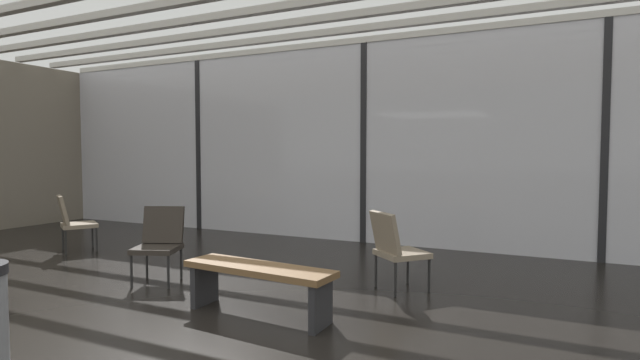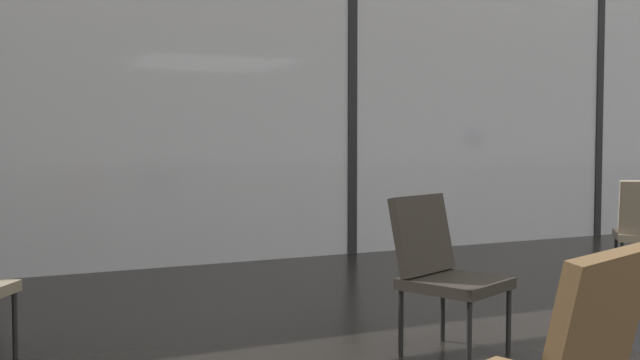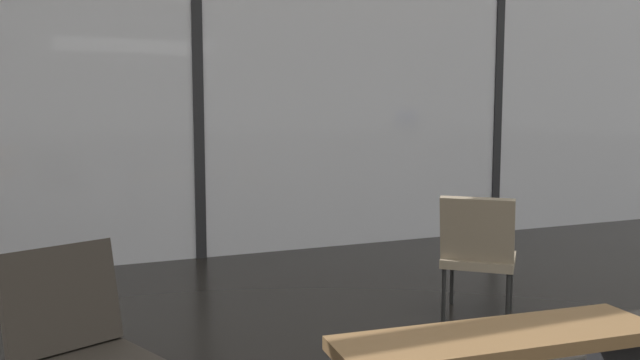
# 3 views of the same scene
# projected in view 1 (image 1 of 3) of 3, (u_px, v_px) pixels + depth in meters

# --- Properties ---
(ground_plane) EXTENTS (60.00, 60.00, 0.00)m
(ground_plane) POSITION_uv_depth(u_px,v_px,m) (113.00, 356.00, 3.62)
(ground_plane) COLOR black
(glass_curtain_wall) EXTENTS (14.00, 0.08, 3.33)m
(glass_curtain_wall) POSITION_uv_depth(u_px,v_px,m) (364.00, 144.00, 8.19)
(glass_curtain_wall) COLOR silver
(glass_curtain_wall) RESTS_ON ground
(window_mullion_0) EXTENTS (0.10, 0.12, 3.33)m
(window_mullion_0) POSITION_uv_depth(u_px,v_px,m) (200.00, 145.00, 9.72)
(window_mullion_0) COLOR black
(window_mullion_0) RESTS_ON ground
(window_mullion_1) EXTENTS (0.10, 0.12, 3.33)m
(window_mullion_1) POSITION_uv_depth(u_px,v_px,m) (364.00, 144.00, 8.19)
(window_mullion_1) COLOR black
(window_mullion_1) RESTS_ON ground
(window_mullion_2) EXTENTS (0.10, 0.12, 3.33)m
(window_mullion_2) POSITION_uv_depth(u_px,v_px,m) (605.00, 141.00, 6.66)
(window_mullion_2) COLOR black
(window_mullion_2) RESTS_ON ground
(parked_airplane) EXTENTS (10.72, 3.68, 3.68)m
(parked_airplane) POSITION_uv_depth(u_px,v_px,m) (451.00, 140.00, 12.42)
(parked_airplane) COLOR silver
(parked_airplane) RESTS_ON ground
(lounge_chair_0) EXTENTS (0.71, 0.71, 0.87)m
(lounge_chair_0) POSITION_uv_depth(u_px,v_px,m) (395.00, 246.00, 5.32)
(lounge_chair_0) COLOR #7F705B
(lounge_chair_0) RESTS_ON ground
(lounge_chair_1) EXTENTS (0.65, 0.67, 0.87)m
(lounge_chair_1) POSITION_uv_depth(u_px,v_px,m) (160.00, 239.00, 5.71)
(lounge_chair_1) COLOR #28231E
(lounge_chair_1) RESTS_ON ground
(lounge_chair_2) EXTENTS (0.68, 0.70, 0.87)m
(lounge_chair_2) POSITION_uv_depth(u_px,v_px,m) (73.00, 219.00, 7.45)
(lounge_chair_2) COLOR #7F705B
(lounge_chair_2) RESTS_ON ground
(waiting_bench) EXTENTS (1.53, 0.52, 0.47)m
(waiting_bench) POSITION_uv_depth(u_px,v_px,m) (258.00, 277.00, 4.50)
(waiting_bench) COLOR brown
(waiting_bench) RESTS_ON ground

